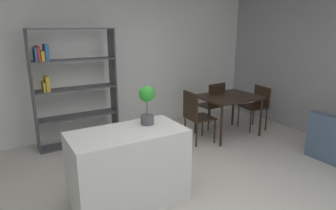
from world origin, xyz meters
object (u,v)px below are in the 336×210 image
object	(u,v)px
dining_chair_window_side	(257,103)
dining_chair_far	(213,102)
kitchen_island	(129,167)
open_bookshelf	(70,85)
dining_chair_island_side	(195,113)
potted_plant_on_island	(147,102)
dining_table	(229,100)

from	to	relation	value
dining_chair_window_side	dining_chair_far	xyz separation A→B (m)	(-0.75, 0.47, 0.03)
kitchen_island	dining_chair_window_side	world-z (taller)	kitchen_island
open_bookshelf	dining_chair_island_side	distance (m)	2.21
dining_chair_window_side	potted_plant_on_island	bearing A→B (deg)	-63.56
potted_plant_on_island	kitchen_island	bearing A→B (deg)	-160.79
potted_plant_on_island	dining_chair_window_side	world-z (taller)	potted_plant_on_island
open_bookshelf	dining_chair_island_side	xyz separation A→B (m)	(1.89, -1.03, -0.53)
dining_table	dining_chair_far	distance (m)	0.48
dining_chair_far	potted_plant_on_island	bearing A→B (deg)	28.56
dining_chair_island_side	dining_chair_window_side	bearing A→B (deg)	-86.73
kitchen_island	dining_chair_island_side	world-z (taller)	dining_chair_island_side
open_bookshelf	potted_plant_on_island	bearing A→B (deg)	-77.61
potted_plant_on_island	dining_chair_window_side	xyz separation A→B (m)	(2.98, 0.97, -0.64)
open_bookshelf	dining_table	size ratio (longest dim) A/B	1.84
dining_chair_window_side	dining_chair_island_side	size ratio (longest dim) A/B	0.93
dining_chair_far	dining_chair_island_side	bearing A→B (deg)	25.81
dining_chair_window_side	dining_chair_island_side	xyz separation A→B (m)	(-1.53, 0.02, 0.02)
dining_table	dining_chair_far	size ratio (longest dim) A/B	1.16
potted_plant_on_island	dining_chair_island_side	distance (m)	1.86
potted_plant_on_island	dining_chair_far	world-z (taller)	potted_plant_on_island
open_bookshelf	dining_table	xyz separation A→B (m)	(2.66, -1.03, -0.39)
dining_chair_window_side	dining_table	bearing A→B (deg)	-82.58
open_bookshelf	dining_table	distance (m)	2.88
kitchen_island	open_bookshelf	size ratio (longest dim) A/B	0.66
potted_plant_on_island	dining_table	distance (m)	2.47
potted_plant_on_island	dining_table	world-z (taller)	potted_plant_on_island
kitchen_island	dining_chair_far	distance (m)	2.97
kitchen_island	potted_plant_on_island	distance (m)	0.80
dining_chair_window_side	dining_chair_far	distance (m)	0.89
kitchen_island	dining_chair_window_side	distance (m)	3.46
dining_table	dining_chair_window_side	xyz separation A→B (m)	(0.76, -0.01, -0.16)
kitchen_island	dining_table	xyz separation A→B (m)	(2.53, 1.09, 0.25)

